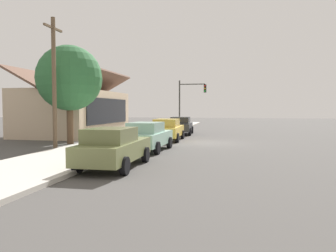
{
  "coord_description": "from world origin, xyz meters",
  "views": [
    {
      "loc": [
        -21.89,
        -1.94,
        2.33
      ],
      "look_at": [
        -0.08,
        2.58,
        1.13
      ],
      "focal_mm": 34.5,
      "sensor_mm": 36.0,
      "label": 1
    }
  ],
  "objects_px": {
    "car_olive": "(114,147)",
    "car_seafoam": "(148,136)",
    "traffic_light_main": "(190,97)",
    "utility_pole_wooden": "(54,81)",
    "shade_tree": "(69,78)",
    "fire_hydrant_red": "(144,135)",
    "car_charcoal": "(181,125)",
    "car_mustard": "(168,129)"
  },
  "relations": [
    {
      "from": "shade_tree",
      "to": "car_olive",
      "type": "bearing_deg",
      "value": -141.67
    },
    {
      "from": "shade_tree",
      "to": "fire_hydrant_red",
      "type": "relative_size",
      "value": 9.1
    },
    {
      "from": "car_olive",
      "to": "car_charcoal",
      "type": "height_order",
      "value": "same"
    },
    {
      "from": "car_olive",
      "to": "car_seafoam",
      "type": "bearing_deg",
      "value": -0.28
    },
    {
      "from": "car_mustard",
      "to": "shade_tree",
      "type": "distance_m",
      "value": 7.64
    },
    {
      "from": "car_olive",
      "to": "utility_pole_wooden",
      "type": "distance_m",
      "value": 8.0
    },
    {
      "from": "car_olive",
      "to": "fire_hydrant_red",
      "type": "relative_size",
      "value": 6.42
    },
    {
      "from": "car_seafoam",
      "to": "utility_pole_wooden",
      "type": "height_order",
      "value": "utility_pole_wooden"
    },
    {
      "from": "utility_pole_wooden",
      "to": "fire_hydrant_red",
      "type": "height_order",
      "value": "utility_pole_wooden"
    },
    {
      "from": "utility_pole_wooden",
      "to": "fire_hydrant_red",
      "type": "relative_size",
      "value": 10.56
    },
    {
      "from": "traffic_light_main",
      "to": "car_seafoam",
      "type": "bearing_deg",
      "value": 179.26
    },
    {
      "from": "car_seafoam",
      "to": "traffic_light_main",
      "type": "distance_m",
      "value": 15.67
    },
    {
      "from": "car_olive",
      "to": "shade_tree",
      "type": "xyz_separation_m",
      "value": [
        7.59,
        6.0,
        3.49
      ]
    },
    {
      "from": "shade_tree",
      "to": "fire_hydrant_red",
      "type": "xyz_separation_m",
      "value": [
        1.84,
        -4.5,
        -3.81
      ]
    },
    {
      "from": "car_charcoal",
      "to": "car_seafoam",
      "type": "bearing_deg",
      "value": 176.98
    },
    {
      "from": "car_seafoam",
      "to": "car_charcoal",
      "type": "relative_size",
      "value": 1.01
    },
    {
      "from": "car_charcoal",
      "to": "traffic_light_main",
      "type": "bearing_deg",
      "value": -7.39
    },
    {
      "from": "car_charcoal",
      "to": "shade_tree",
      "type": "height_order",
      "value": "shade_tree"
    },
    {
      "from": "car_charcoal",
      "to": "utility_pole_wooden",
      "type": "xyz_separation_m",
      "value": [
        -11.86,
        5.39,
        3.11
      ]
    },
    {
      "from": "shade_tree",
      "to": "traffic_light_main",
      "type": "distance_m",
      "value": 14.44
    },
    {
      "from": "car_seafoam",
      "to": "fire_hydrant_red",
      "type": "xyz_separation_m",
      "value": [
        4.25,
        1.46,
        -0.32
      ]
    },
    {
      "from": "car_seafoam",
      "to": "shade_tree",
      "type": "distance_m",
      "value": 7.32
    },
    {
      "from": "shade_tree",
      "to": "car_mustard",
      "type": "bearing_deg",
      "value": -59.37
    },
    {
      "from": "car_olive",
      "to": "traffic_light_main",
      "type": "xyz_separation_m",
      "value": [
        20.62,
        -0.17,
        2.68
      ]
    },
    {
      "from": "car_charcoal",
      "to": "fire_hydrant_red",
      "type": "distance_m",
      "value": 7.49
    },
    {
      "from": "car_mustard",
      "to": "shade_tree",
      "type": "relative_size",
      "value": 0.73
    },
    {
      "from": "car_seafoam",
      "to": "shade_tree",
      "type": "bearing_deg",
      "value": 69.88
    },
    {
      "from": "traffic_light_main",
      "to": "utility_pole_wooden",
      "type": "relative_size",
      "value": 0.69
    },
    {
      "from": "car_seafoam",
      "to": "traffic_light_main",
      "type": "bearing_deg",
      "value": 1.13
    },
    {
      "from": "utility_pole_wooden",
      "to": "shade_tree",
      "type": "bearing_deg",
      "value": 10.65
    },
    {
      "from": "car_seafoam",
      "to": "car_charcoal",
      "type": "bearing_deg",
      "value": 2.22
    },
    {
      "from": "car_seafoam",
      "to": "fire_hydrant_red",
      "type": "distance_m",
      "value": 4.5
    },
    {
      "from": "car_mustard",
      "to": "traffic_light_main",
      "type": "distance_m",
      "value": 9.94
    },
    {
      "from": "car_olive",
      "to": "car_charcoal",
      "type": "relative_size",
      "value": 1.03
    },
    {
      "from": "car_mustard",
      "to": "shade_tree",
      "type": "xyz_separation_m",
      "value": [
        -3.46,
        5.85,
        3.49
      ]
    },
    {
      "from": "car_mustard",
      "to": "car_charcoal",
      "type": "height_order",
      "value": "same"
    },
    {
      "from": "car_mustard",
      "to": "car_charcoal",
      "type": "xyz_separation_m",
      "value": [
        5.72,
        -0.04,
        -0.0
      ]
    },
    {
      "from": "fire_hydrant_red",
      "to": "utility_pole_wooden",
      "type": "bearing_deg",
      "value": 138.44
    },
    {
      "from": "car_olive",
      "to": "shade_tree",
      "type": "distance_m",
      "value": 10.28
    },
    {
      "from": "car_charcoal",
      "to": "fire_hydrant_red",
      "type": "bearing_deg",
      "value": 165.93
    },
    {
      "from": "car_olive",
      "to": "traffic_light_main",
      "type": "distance_m",
      "value": 20.79
    },
    {
      "from": "car_mustard",
      "to": "traffic_light_main",
      "type": "bearing_deg",
      "value": -3.77
    }
  ]
}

